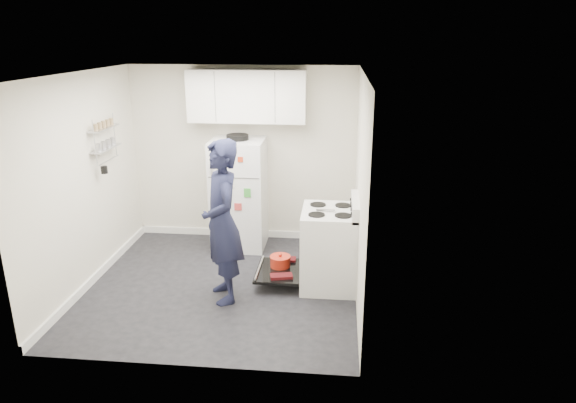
# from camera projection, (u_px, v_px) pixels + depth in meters

# --- Properties ---
(room) EXTENTS (3.21, 3.21, 2.51)m
(room) POSITION_uv_depth(u_px,v_px,m) (217.00, 189.00, 5.88)
(room) COLOR black
(room) RESTS_ON ground
(electric_range) EXTENTS (0.66, 0.76, 1.10)m
(electric_range) POSITION_uv_depth(u_px,v_px,m) (328.00, 249.00, 6.10)
(electric_range) COLOR silver
(electric_range) RESTS_ON ground
(open_oven_door) EXTENTS (0.55, 0.70, 0.21)m
(open_oven_door) POSITION_uv_depth(u_px,v_px,m) (280.00, 267.00, 6.28)
(open_oven_door) COLOR black
(open_oven_door) RESTS_ON ground
(refrigerator) EXTENTS (0.72, 0.74, 1.61)m
(refrigerator) POSITION_uv_depth(u_px,v_px,m) (239.00, 193.00, 7.17)
(refrigerator) COLOR silver
(refrigerator) RESTS_ON ground
(upper_cabinets) EXTENTS (1.60, 0.33, 0.70)m
(upper_cabinets) POSITION_uv_depth(u_px,v_px,m) (247.00, 96.00, 6.91)
(upper_cabinets) COLOR silver
(upper_cabinets) RESTS_ON room
(wall_shelf_rack) EXTENTS (0.14, 0.60, 0.61)m
(wall_shelf_rack) POSITION_uv_depth(u_px,v_px,m) (105.00, 138.00, 6.31)
(wall_shelf_rack) COLOR #B2B2B7
(wall_shelf_rack) RESTS_ON room
(person) EXTENTS (0.68, 0.80, 1.85)m
(person) POSITION_uv_depth(u_px,v_px,m) (222.00, 222.00, 5.65)
(person) COLOR #161932
(person) RESTS_ON ground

